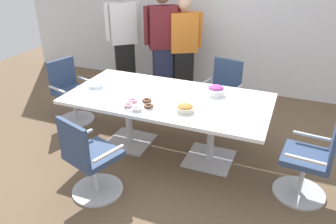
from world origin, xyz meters
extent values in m
cube|color=brown|center=(0.00, 0.00, -0.01)|extent=(10.00, 10.00, 0.01)
cube|color=white|center=(0.00, 2.40, 1.40)|extent=(8.00, 0.10, 2.80)
cube|color=white|center=(0.00, 0.00, 0.73)|extent=(2.40, 1.20, 0.04)
cube|color=silver|center=(-0.55, 0.00, 0.01)|extent=(0.56, 0.56, 0.02)
cylinder|color=silver|center=(-0.55, 0.00, 0.37)|extent=(0.09, 0.09, 0.69)
cube|color=silver|center=(0.55, 0.00, 0.01)|extent=(0.56, 0.56, 0.02)
cylinder|color=silver|center=(0.55, 0.00, 0.37)|extent=(0.09, 0.09, 0.69)
cylinder|color=silver|center=(1.60, -0.26, 0.01)|extent=(0.59, 0.59, 0.02)
cylinder|color=silver|center=(1.60, -0.26, 0.23)|extent=(0.05, 0.05, 0.41)
cube|color=#33476B|center=(1.60, -0.26, 0.46)|extent=(0.50, 0.50, 0.06)
cube|color=#33476B|center=(1.81, -0.28, 0.70)|extent=(0.08, 0.44, 0.42)
cube|color=silver|center=(1.58, -0.50, 0.58)|extent=(0.37, 0.07, 0.02)
cube|color=silver|center=(1.62, -0.01, 0.58)|extent=(0.37, 0.07, 0.02)
cylinder|color=silver|center=(0.40, 1.02, 0.01)|extent=(0.64, 0.64, 0.02)
cylinder|color=silver|center=(0.40, 1.02, 0.23)|extent=(0.05, 0.05, 0.41)
cube|color=#33476B|center=(0.40, 1.02, 0.46)|extent=(0.54, 0.54, 0.06)
cube|color=#33476B|center=(0.44, 1.22, 0.70)|extent=(0.44, 0.13, 0.42)
cube|color=silver|center=(0.64, 0.97, 0.58)|extent=(0.10, 0.37, 0.02)
cube|color=silver|center=(0.16, 1.07, 0.58)|extent=(0.10, 0.37, 0.02)
cylinder|color=silver|center=(-1.60, 0.26, 0.01)|extent=(0.67, 0.67, 0.02)
cylinder|color=silver|center=(-1.60, 0.26, 0.23)|extent=(0.05, 0.05, 0.41)
cube|color=#33476B|center=(-1.60, 0.26, 0.46)|extent=(0.57, 0.57, 0.06)
cube|color=#33476B|center=(-1.80, 0.32, 0.70)|extent=(0.17, 0.43, 0.42)
cube|color=silver|center=(-1.53, 0.49, 0.58)|extent=(0.36, 0.14, 0.02)
cube|color=silver|center=(-1.67, 0.02, 0.58)|extent=(0.36, 0.14, 0.02)
cylinder|color=silver|center=(-0.40, -1.02, 0.01)|extent=(0.68, 0.68, 0.02)
cylinder|color=silver|center=(-0.40, -1.02, 0.23)|extent=(0.05, 0.05, 0.41)
cube|color=#33476B|center=(-0.40, -1.02, 0.46)|extent=(0.58, 0.58, 0.06)
cube|color=#33476B|center=(-0.47, -1.22, 0.70)|extent=(0.43, 0.18, 0.42)
cube|color=silver|center=(-0.63, -0.94, 0.58)|extent=(0.14, 0.36, 0.02)
cube|color=silver|center=(-0.17, -1.10, 0.58)|extent=(0.14, 0.36, 0.02)
cube|color=black|center=(-1.47, 1.61, 0.43)|extent=(0.37, 0.36, 0.86)
cube|color=white|center=(-1.47, 1.61, 1.20)|extent=(0.48, 0.45, 0.68)
cylinder|color=white|center=(-1.27, 1.78, 1.24)|extent=(0.11, 0.11, 0.61)
cylinder|color=white|center=(-1.68, 1.44, 1.24)|extent=(0.11, 0.11, 0.61)
cube|color=#232842|center=(-0.74, 1.60, 0.43)|extent=(0.38, 0.34, 0.86)
cube|color=maroon|center=(-0.74, 1.60, 1.19)|extent=(0.49, 0.43, 0.68)
cylinder|color=maroon|center=(-0.52, 1.75, 1.23)|extent=(0.11, 0.11, 0.61)
cylinder|color=maroon|center=(-0.96, 1.45, 1.23)|extent=(0.11, 0.11, 0.61)
cube|color=black|center=(-0.43, 1.73, 0.40)|extent=(0.38, 0.33, 0.80)
cube|color=orange|center=(-0.43, 1.73, 1.11)|extent=(0.49, 0.41, 0.63)
sphere|color=#DBAD89|center=(-0.43, 1.73, 1.57)|extent=(0.22, 0.22, 0.22)
cylinder|color=orange|center=(-0.20, 1.87, 1.14)|extent=(0.11, 0.11, 0.57)
cylinder|color=orange|center=(-0.65, 1.60, 1.14)|extent=(0.11, 0.11, 0.57)
cylinder|color=beige|center=(0.32, -0.29, 0.78)|extent=(0.19, 0.19, 0.06)
ellipsoid|color=#AD702D|center=(0.32, -0.29, 0.81)|extent=(0.17, 0.17, 0.05)
cylinder|color=white|center=(0.51, 0.28, 0.79)|extent=(0.21, 0.21, 0.08)
ellipsoid|color=#9E3D8E|center=(0.51, 0.28, 0.83)|extent=(0.19, 0.19, 0.08)
cylinder|color=white|center=(-0.20, -0.35, 0.76)|extent=(0.34, 0.34, 0.01)
torus|color=brown|center=(-0.08, -0.37, 0.78)|extent=(0.11, 0.11, 0.03)
torus|color=brown|center=(-0.17, -0.24, 0.78)|extent=(0.11, 0.11, 0.03)
torus|color=pink|center=(-0.32, -0.30, 0.78)|extent=(0.11, 0.11, 0.03)
torus|color=pink|center=(-0.30, -0.43, 0.78)|extent=(0.11, 0.11, 0.03)
torus|color=white|center=(-0.17, -0.47, 0.78)|extent=(0.11, 0.11, 0.03)
cylinder|color=white|center=(-0.96, -0.05, 0.75)|extent=(0.19, 0.19, 0.01)
cylinder|color=silver|center=(-0.96, -0.05, 0.76)|extent=(0.19, 0.19, 0.01)
cylinder|color=white|center=(-0.96, -0.05, 0.77)|extent=(0.19, 0.19, 0.01)
cylinder|color=silver|center=(-0.96, -0.05, 0.77)|extent=(0.19, 0.19, 0.01)
cylinder|color=white|center=(-0.96, -0.05, 0.78)|extent=(0.19, 0.19, 0.01)
cylinder|color=silver|center=(-0.96, -0.05, 0.78)|extent=(0.19, 0.19, 0.01)
cylinder|color=white|center=(-0.96, -0.05, 0.79)|extent=(0.19, 0.19, 0.01)
camera|label=1|loc=(1.36, -3.35, 2.34)|focal=35.48mm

